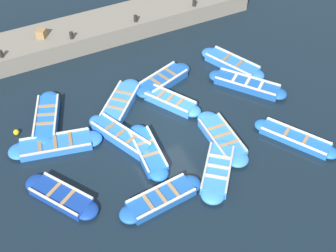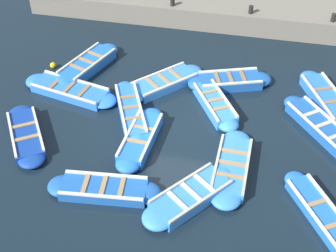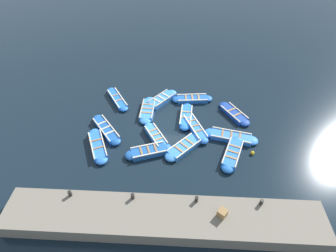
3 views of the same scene
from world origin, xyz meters
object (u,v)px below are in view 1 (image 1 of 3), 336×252
boat_alongside (121,136)px  boat_drifting (148,152)px  bollard_north (1,54)px  bollard_south (194,3)px  boat_inner_gap (47,118)px  boat_stern_in (247,85)px  boat_near_quay (120,103)px  bollard_mid_south (136,18)px  buoy_orange_near (16,132)px  boat_bow_out (218,170)px  boat_tucked (232,64)px  bollard_mid_north (71,35)px  wooden_crate (41,33)px  boat_mid_row (222,138)px  boat_end_of_row (164,80)px  boat_outer_right (170,101)px  boat_outer_left (61,196)px  boat_centre (56,145)px  boat_broadside (295,138)px  boat_far_corner (161,199)px

boat_alongside → boat_drifting: bearing=28.1°
bollard_north → bollard_south: size_ratio=1.00×
boat_inner_gap → bollard_south: bearing=113.7°
boat_alongside → boat_stern_in: bearing=94.5°
boat_near_quay → bollard_mid_south: (-4.69, 2.84, 0.97)m
boat_near_quay → bollard_north: (-4.69, -4.12, 0.97)m
boat_alongside → buoy_orange_near: (-2.28, -3.88, -0.08)m
bollard_north → boat_bow_out: bearing=31.1°
boat_near_quay → boat_tucked: 6.06m
boat_inner_gap → bollard_mid_north: bearing=147.9°
boat_alongside → wooden_crate: wooden_crate is taller
boat_bow_out → wooden_crate: wooden_crate is taller
wooden_crate → bollard_north: bearing=-70.4°
boat_mid_row → boat_stern_in: bearing=130.7°
boat_end_of_row → boat_outer_right: boat_end_of_row is taller
boat_outer_left → boat_centre: bearing=167.6°
boat_near_quay → bollard_south: (-4.69, 6.32, 0.97)m
bollard_south → boat_end_of_row: bearing=-43.1°
boat_bow_out → bollard_south: (-10.05, 4.37, 0.95)m
boat_alongside → bollard_mid_north: 6.76m
bollard_north → boat_drifting: bearing=26.7°
boat_broadside → boat_tucked: bearing=176.9°
boat_far_corner → boat_outer_left: bearing=-118.0°
boat_near_quay → boat_alongside: bearing=-21.7°
boat_tucked → bollard_mid_south: size_ratio=10.34×
boat_inner_gap → buoy_orange_near: bearing=-81.8°
boat_broadside → boat_mid_row: size_ratio=1.01×
boat_drifting → buoy_orange_near: bearing=-127.9°
boat_centre → bollard_mid_south: (-5.90, 6.22, 0.98)m
boat_alongside → boat_centre: boat_alongside is taller
bollard_mid_north → boat_centre: bearing=-24.9°
boat_centre → boat_mid_row: boat_mid_row is taller
boat_inner_gap → boat_broadside: 10.73m
boat_end_of_row → bollard_south: (-4.13, 3.87, 0.95)m
boat_broadside → boat_outer_right: size_ratio=1.14×
boat_end_of_row → boat_outer_left: boat_end_of_row is taller
boat_mid_row → boat_tucked: bearing=143.4°
bollard_south → boat_near_quay: bearing=-53.4°
boat_end_of_row → buoy_orange_near: boat_end_of_row is taller
boat_broadside → wooden_crate: bearing=-144.4°
boat_broadside → bollard_south: bearing=176.8°
boat_outer_right → bollard_north: (-5.62, -6.19, 0.95)m
bollard_mid_south → boat_outer_left: bearing=-38.5°
boat_centre → bollard_mid_north: (-5.90, 2.74, 0.98)m
boat_alongside → boat_drifting: boat_alongside is taller
bollard_south → wooden_crate: (-0.77, -8.27, 0.04)m
bollard_mid_south → boat_centre: bearing=-46.5°
wooden_crate → buoy_orange_near: size_ratio=1.70×
boat_end_of_row → boat_outer_left: 7.78m
boat_stern_in → boat_end_of_row: bearing=-121.1°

